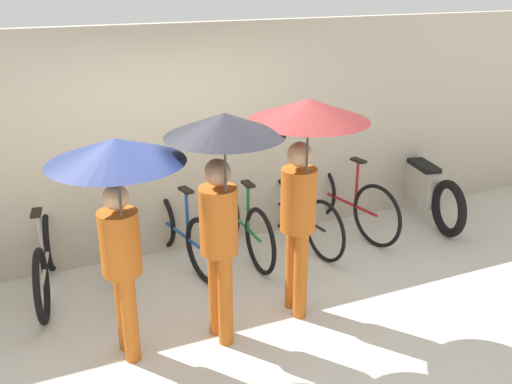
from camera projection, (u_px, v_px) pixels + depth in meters
The scene contains 12 objects.
ground_plane at pixel (236, 342), 5.01m from camera, with size 30.00×30.00×0.00m, color beige.
back_wall at pixel (167, 144), 6.25m from camera, with size 13.42×0.12×2.55m.
parked_bicycle_1 at pixel (46, 258), 5.67m from camera, with size 0.47×1.73×1.10m.
parked_bicycle_2 at pixel (115, 242), 6.02m from camera, with size 0.44×1.75×1.10m.
parked_bicycle_3 at pixel (180, 232), 6.26m from camera, with size 0.51×1.69×0.97m.
parked_bicycle_4 at pixel (242, 222), 6.46m from camera, with size 0.44×1.69×1.06m.
parked_bicycle_5 at pixel (297, 213), 6.74m from camera, with size 0.44×1.77×1.06m.
parked_bicycle_6 at pixel (344, 200), 7.06m from camera, with size 0.52×1.83×1.03m.
pedestrian_leading at pixel (118, 189), 4.23m from camera, with size 1.01×1.01×1.94m.
pedestrian_center at pixel (222, 172), 4.44m from camera, with size 0.93×0.93×2.07m.
pedestrian_trailing at pixel (305, 150), 4.80m from camera, with size 1.01×1.01×2.08m.
motorcycle at pixel (422, 186), 7.51m from camera, with size 0.64×2.02×0.92m.
Camera 1 is at (-1.51, -3.91, 3.05)m, focal length 40.00 mm.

